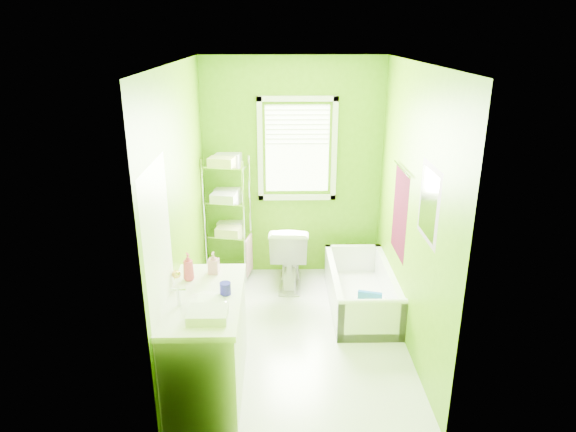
{
  "coord_description": "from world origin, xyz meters",
  "views": [
    {
      "loc": [
        -0.16,
        -4.42,
        2.87
      ],
      "look_at": [
        -0.08,
        0.25,
        1.16
      ],
      "focal_mm": 32.0,
      "sensor_mm": 36.0,
      "label": 1
    }
  ],
  "objects_px": {
    "vanity": "(207,341)",
    "wire_shelf_unit": "(228,205)",
    "bathtub": "(361,296)",
    "toilet": "(289,254)"
  },
  "relations": [
    {
      "from": "bathtub",
      "to": "toilet",
      "type": "distance_m",
      "value": 0.98
    },
    {
      "from": "vanity",
      "to": "wire_shelf_unit",
      "type": "relative_size",
      "value": 0.77
    },
    {
      "from": "bathtub",
      "to": "wire_shelf_unit",
      "type": "bearing_deg",
      "value": 151.83
    },
    {
      "from": "bathtub",
      "to": "vanity",
      "type": "bearing_deg",
      "value": -138.64
    },
    {
      "from": "toilet",
      "to": "bathtub",
      "type": "bearing_deg",
      "value": 146.94
    },
    {
      "from": "toilet",
      "to": "vanity",
      "type": "relative_size",
      "value": 0.67
    },
    {
      "from": "bathtub",
      "to": "wire_shelf_unit",
      "type": "distance_m",
      "value": 1.85
    },
    {
      "from": "toilet",
      "to": "wire_shelf_unit",
      "type": "relative_size",
      "value": 0.52
    },
    {
      "from": "bathtub",
      "to": "toilet",
      "type": "relative_size",
      "value": 1.81
    },
    {
      "from": "bathtub",
      "to": "wire_shelf_unit",
      "type": "relative_size",
      "value": 0.94
    }
  ]
}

